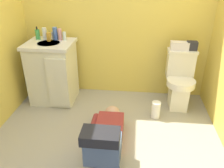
% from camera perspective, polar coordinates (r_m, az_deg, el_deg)
% --- Properties ---
extents(ground_plane, '(2.98, 3.11, 0.04)m').
position_cam_1_polar(ground_plane, '(2.62, -1.58, -13.17)').
color(ground_plane, '#9D9886').
extents(wall_back, '(2.64, 0.08, 2.40)m').
position_cam_1_polar(wall_back, '(3.13, 0.98, 18.36)').
color(wall_back, '#E1C24F').
rests_on(wall_back, ground_plane).
extents(toilet, '(0.36, 0.46, 0.75)m').
position_cam_1_polar(toilet, '(3.09, 16.41, 0.88)').
color(toilet, silver).
rests_on(toilet, ground_plane).
extents(vanity_cabinet, '(0.60, 0.53, 0.82)m').
position_cam_1_polar(vanity_cabinet, '(3.18, -14.43, 2.97)').
color(vanity_cabinet, beige).
rests_on(vanity_cabinet, ground_plane).
extents(faucet, '(0.02, 0.02, 0.10)m').
position_cam_1_polar(faucet, '(3.17, -14.55, 11.53)').
color(faucet, silver).
rests_on(faucet, vanity_cabinet).
extents(person_plumber, '(0.39, 1.06, 0.52)m').
position_cam_1_polar(person_plumber, '(2.34, -1.45, -12.75)').
color(person_plumber, maroon).
rests_on(person_plumber, ground_plane).
extents(tissue_box, '(0.22, 0.11, 0.10)m').
position_cam_1_polar(tissue_box, '(3.01, 16.38, 9.09)').
color(tissue_box, silver).
rests_on(tissue_box, toilet).
extents(toiletry_bag, '(0.12, 0.09, 0.11)m').
position_cam_1_polar(toiletry_bag, '(3.04, 19.20, 8.95)').
color(toiletry_bag, '#26262D').
rests_on(toiletry_bag, toilet).
extents(soap_dispenser, '(0.06, 0.06, 0.17)m').
position_cam_1_polar(soap_dispenser, '(3.22, -17.95, 11.65)').
color(soap_dispenser, green).
rests_on(soap_dispenser, vanity_cabinet).
extents(bottle_white, '(0.06, 0.06, 0.15)m').
position_cam_1_polar(bottle_white, '(3.19, -16.36, 11.91)').
color(bottle_white, white).
rests_on(bottle_white, vanity_cabinet).
extents(bottle_amber, '(0.05, 0.05, 0.11)m').
position_cam_1_polar(bottle_amber, '(3.10, -15.42, 11.18)').
color(bottle_amber, gold).
rests_on(bottle_amber, vanity_cabinet).
extents(bottle_blue, '(0.06, 0.06, 0.16)m').
position_cam_1_polar(bottle_blue, '(3.13, -13.89, 12.03)').
color(bottle_blue, '#4569B6').
rests_on(bottle_blue, vanity_cabinet).
extents(bottle_pink, '(0.05, 0.05, 0.15)m').
position_cam_1_polar(bottle_pink, '(3.11, -12.79, 11.91)').
color(bottle_pink, '#D1919A').
rests_on(bottle_pink, vanity_cabinet).
extents(bottle_clear, '(0.04, 0.04, 0.11)m').
position_cam_1_polar(bottle_clear, '(3.08, -11.70, 11.53)').
color(bottle_clear, silver).
rests_on(bottle_clear, vanity_cabinet).
extents(paper_towel_roll, '(0.11, 0.11, 0.21)m').
position_cam_1_polar(paper_towel_roll, '(2.90, 10.79, -6.27)').
color(paper_towel_roll, white).
rests_on(paper_towel_roll, ground_plane).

